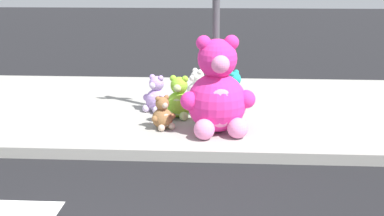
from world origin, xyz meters
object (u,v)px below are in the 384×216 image
plush_pink_large (217,94)px  plush_lime (179,101)px  plush_lavender (156,97)px  plush_white (197,89)px  plush_brown (163,115)px  sign_pole (216,7)px  plush_teal (232,92)px

plush_pink_large → plush_lime: plush_pink_large is taller
plush_lavender → plush_white: plush_lavender is taller
plush_lavender → plush_brown: 0.92m
sign_pole → plush_teal: size_ratio=5.25×
plush_teal → plush_brown: size_ratio=1.25×
plush_lime → plush_brown: size_ratio=1.35×
sign_pole → plush_white: sign_pole is taller
plush_white → plush_lime: bearing=-103.5°
plush_teal → plush_brown: plush_teal is taller
sign_pole → plush_lime: (-0.56, 0.07, -1.43)m
sign_pole → plush_lavender: bearing=156.9°
plush_pink_large → plush_lavender: (-0.99, 1.00, -0.30)m
plush_lavender → plush_pink_large: bearing=-45.1°
plush_lavender → plush_white: 0.87m
plush_pink_large → plush_brown: 0.86m
plush_white → sign_pole: bearing=-71.9°
sign_pole → plush_teal: sign_pole is taller
plush_teal → plush_lavender: size_ratio=1.02×
plush_lime → plush_brown: (-0.18, -0.57, -0.07)m
plush_lime → plush_lavender: bearing=140.0°
sign_pole → plush_pink_large: size_ratio=2.35×
plush_white → plush_brown: plush_white is taller
plush_white → plush_lime: (-0.23, -0.94, 0.03)m
sign_pole → plush_lime: sign_pole is taller
sign_pole → plush_teal: (0.28, 0.80, -1.45)m
sign_pole → plush_pink_large: (0.04, -0.59, -1.15)m
sign_pole → plush_white: bearing=108.1°
plush_pink_large → plush_white: bearing=103.0°
plush_lavender → plush_lime: size_ratio=0.90×
sign_pole → plush_pink_large: bearing=-86.3°
plush_lime → plush_brown: 0.60m
plush_pink_large → sign_pole: bearing=93.7°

